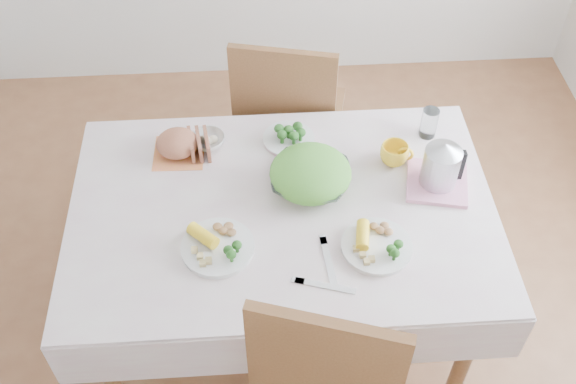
{
  "coord_description": "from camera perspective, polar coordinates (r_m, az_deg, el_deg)",
  "views": [
    {
      "loc": [
        -0.08,
        -1.55,
        2.55
      ],
      "look_at": [
        0.02,
        0.02,
        0.82
      ],
      "focal_mm": 42.0,
      "sensor_mm": 36.0,
      "label": 1
    }
  ],
  "objects": [
    {
      "name": "salad_bowl",
      "position": [
        2.42,
        1.9,
        1.1
      ],
      "size": [
        0.34,
        0.34,
        0.07
      ],
      "primitive_type": "imported",
      "rotation": [
        0.0,
        0.0,
        -0.27
      ],
      "color": "white",
      "rests_on": "tablecloth"
    },
    {
      "name": "fruit_bowl",
      "position": [
        2.6,
        -6.79,
        4.35
      ],
      "size": [
        0.16,
        0.16,
        0.04
      ],
      "primitive_type": "imported",
      "rotation": [
        0.0,
        0.0,
        0.32
      ],
      "color": "white",
      "rests_on": "tablecloth"
    },
    {
      "name": "knife",
      "position": [
        2.17,
        3.16,
        -7.92
      ],
      "size": [
        0.2,
        0.08,
        0.0
      ],
      "primitive_type": "cube",
      "rotation": [
        0.0,
        0.0,
        1.27
      ],
      "color": "silver",
      "rests_on": "tablecloth"
    },
    {
      "name": "tablecloth",
      "position": [
        2.37,
        -0.45,
        -1.42
      ],
      "size": [
        1.5,
        1.0,
        0.01
      ],
      "primitive_type": "cube",
      "color": "silver",
      "rests_on": "dining_table"
    },
    {
      "name": "electric_kettle",
      "position": [
        2.42,
        12.92,
        2.61
      ],
      "size": [
        0.16,
        0.16,
        0.18
      ],
      "primitive_type": "cylinder",
      "rotation": [
        0.0,
        0.0,
        0.28
      ],
      "color": "#B2B5BA",
      "rests_on": "pink_tray"
    },
    {
      "name": "napkin",
      "position": [
        2.59,
        -9.22,
        3.3
      ],
      "size": [
        0.19,
        0.19,
        0.0
      ],
      "primitive_type": "cube",
      "rotation": [
        0.0,
        0.0,
        -0.03
      ],
      "color": "#DB7C43",
      "rests_on": "tablecloth"
    },
    {
      "name": "yellow_mug",
      "position": [
        2.52,
        8.99,
        3.18
      ],
      "size": [
        0.14,
        0.14,
        0.08
      ],
      "primitive_type": "imported",
      "rotation": [
        0.0,
        0.0,
        -0.38
      ],
      "color": "yellow",
      "rests_on": "tablecloth"
    },
    {
      "name": "glass_tumbler",
      "position": [
        2.64,
        11.87,
        5.82
      ],
      "size": [
        0.08,
        0.08,
        0.12
      ],
      "primitive_type": "cylinder",
      "rotation": [
        0.0,
        0.0,
        0.27
      ],
      "color": "white",
      "rests_on": "tablecloth"
    },
    {
      "name": "floor",
      "position": [
        2.99,
        -0.36,
        -10.96
      ],
      "size": [
        3.6,
        3.6,
        0.0
      ],
      "primitive_type": "plane",
      "color": "brown",
      "rests_on": "ground"
    },
    {
      "name": "bread_loaf",
      "position": [
        2.55,
        -9.37,
        4.2
      ],
      "size": [
        0.18,
        0.17,
        0.1
      ],
      "primitive_type": "ellipsoid",
      "rotation": [
        0.0,
        0.0,
        0.14
      ],
      "color": "brown",
      "rests_on": "napkin"
    },
    {
      "name": "dining_table",
      "position": [
        2.67,
        -0.4,
        -6.77
      ],
      "size": [
        1.4,
        0.9,
        0.75
      ],
      "primitive_type": "cube",
      "color": "brown",
      "rests_on": "floor"
    },
    {
      "name": "pink_tray",
      "position": [
        2.5,
        12.49,
        0.78
      ],
      "size": [
        0.26,
        0.26,
        0.02
      ],
      "primitive_type": "cube",
      "rotation": [
        0.0,
        0.0,
        -0.22
      ],
      "color": "pink",
      "rests_on": "tablecloth"
    },
    {
      "name": "fork_right",
      "position": [
        2.22,
        3.43,
        -5.84
      ],
      "size": [
        0.04,
        0.2,
        0.0
      ],
      "primitive_type": "cube",
      "rotation": [
        0.0,
        0.0,
        0.09
      ],
      "color": "silver",
      "rests_on": "tablecloth"
    },
    {
      "name": "broccoli_plate",
      "position": [
        2.6,
        0.05,
        4.52
      ],
      "size": [
        0.21,
        0.21,
        0.02
      ],
      "primitive_type": "cylinder",
      "rotation": [
        0.0,
        0.0,
        -0.03
      ],
      "color": "beige",
      "rests_on": "tablecloth"
    },
    {
      "name": "dinner_plate_left",
      "position": [
        2.25,
        -5.97,
        -4.7
      ],
      "size": [
        0.33,
        0.33,
        0.02
      ],
      "primitive_type": "cylinder",
      "rotation": [
        0.0,
        0.0,
        0.46
      ],
      "color": "white",
      "rests_on": "tablecloth"
    },
    {
      "name": "dinner_plate_right",
      "position": [
        2.26,
        7.51,
        -4.59
      ],
      "size": [
        0.33,
        0.33,
        0.02
      ],
      "primitive_type": "cylinder",
      "rotation": [
        0.0,
        0.0,
        -0.51
      ],
      "color": "white",
      "rests_on": "tablecloth"
    },
    {
      "name": "chair_far",
      "position": [
        3.13,
        0.24,
        5.99
      ],
      "size": [
        0.55,
        0.55,
        1.01
      ],
      "primitive_type": "cube",
      "rotation": [
        0.0,
        0.0,
        2.91
      ],
      "color": "brown",
      "rests_on": "floor"
    }
  ]
}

